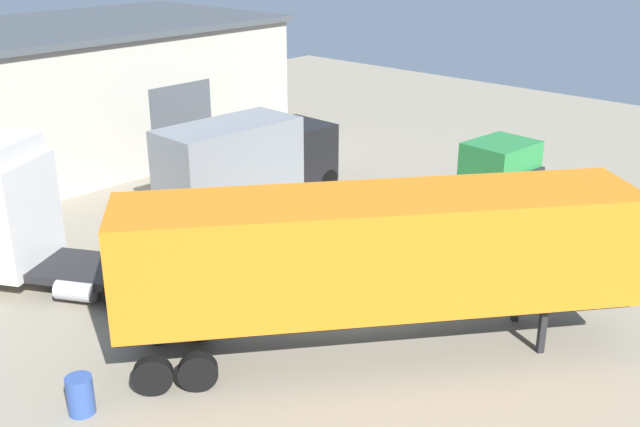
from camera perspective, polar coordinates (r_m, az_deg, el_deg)
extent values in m
plane|color=gray|center=(20.61, 2.98, -7.48)|extent=(60.00, 60.00, 0.00)
cube|color=#B7B2A3|center=(34.11, -22.45, 7.67)|extent=(22.88, 9.80, 5.62)
cube|color=#474C51|center=(33.63, -23.16, 12.52)|extent=(23.38, 10.30, 0.25)
cube|color=#4C5156|center=(32.78, -10.47, 6.61)|extent=(3.20, 0.08, 3.60)
cube|color=silver|center=(23.43, -23.23, 0.07)|extent=(3.35, 3.31, 3.28)
cube|color=#232326|center=(22.22, -15.54, -4.33)|extent=(3.87, 4.82, 0.24)
cylinder|color=#B2B2B7|center=(21.81, -18.13, -5.62)|extent=(1.02, 1.23, 0.56)
cylinder|color=black|center=(25.17, -22.36, -2.41)|extent=(0.72, 0.98, 0.95)
cylinder|color=black|center=(21.05, -15.00, -6.12)|extent=(0.72, 0.98, 0.95)
cylinder|color=black|center=(22.79, -12.44, -3.69)|extent=(0.72, 0.98, 0.95)
cylinder|color=black|center=(20.66, -12.78, -6.45)|extent=(0.72, 0.98, 0.95)
cylinder|color=black|center=(22.43, -10.36, -3.95)|extent=(0.72, 0.98, 0.95)
cube|color=orange|center=(17.76, 4.50, -2.75)|extent=(11.18, 9.68, 2.68)
cube|color=#232326|center=(18.40, 4.37, -6.91)|extent=(10.71, 9.10, 0.24)
cube|color=#232326|center=(20.57, 14.72, -6.51)|extent=(0.22, 0.22, 1.11)
cube|color=#232326|center=(19.30, 16.55, -8.66)|extent=(0.22, 0.22, 1.11)
cylinder|color=black|center=(19.34, -9.30, -8.29)|extent=(0.89, 0.80, 0.90)
cylinder|color=black|center=(17.45, -9.28, -11.82)|extent=(0.89, 0.80, 0.90)
cylinder|color=black|center=(19.39, -12.28, -8.43)|extent=(0.89, 0.80, 0.90)
cylinder|color=black|center=(17.51, -12.62, -11.97)|extent=(0.89, 0.80, 0.90)
cube|color=#28843D|center=(27.34, 13.50, 3.09)|extent=(2.56, 2.10, 2.20)
cube|color=black|center=(27.71, 12.01, 4.32)|extent=(2.02, 0.25, 0.88)
cube|color=silver|center=(25.87, 20.25, -0.88)|extent=(2.89, 5.90, 0.20)
cube|color=#232326|center=(26.93, 15.23, 1.82)|extent=(2.40, 0.33, 1.10)
cylinder|color=black|center=(27.11, 11.27, 0.66)|extent=(0.39, 1.11, 1.09)
cylinder|color=black|center=(28.75, 13.77, 1.65)|extent=(0.39, 1.11, 1.09)
cylinder|color=black|center=(24.56, 21.60, -2.70)|extent=(0.39, 1.11, 1.09)
cube|color=black|center=(29.43, -1.55, 4.82)|extent=(1.99, 2.47, 2.20)
cube|color=black|center=(29.95, -0.29, 5.90)|extent=(0.16, 2.02, 0.88)
cube|color=gray|center=(27.09, -6.95, 4.16)|extent=(5.24, 2.60, 2.57)
cylinder|color=black|center=(30.78, -2.29, 3.41)|extent=(0.95, 0.34, 0.94)
cylinder|color=black|center=(29.36, 0.53, 2.53)|extent=(0.95, 0.34, 0.94)
cylinder|color=black|center=(27.82, -9.73, 1.13)|extent=(0.95, 0.34, 0.94)
cylinder|color=black|center=(26.24, -7.01, 0.03)|extent=(0.95, 0.34, 0.94)
cylinder|color=black|center=(27.29, -11.42, 0.61)|extent=(0.95, 0.34, 0.94)
cylinder|color=black|center=(25.68, -8.75, -0.54)|extent=(0.95, 0.34, 0.94)
cylinder|color=#33519E|center=(17.30, -17.79, -13.04)|extent=(0.58, 0.58, 0.88)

